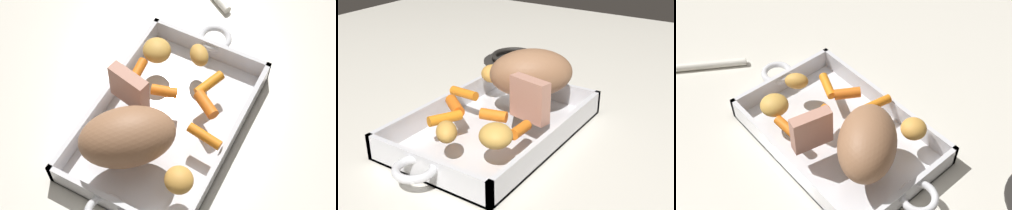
{
  "view_description": "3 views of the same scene",
  "coord_description": "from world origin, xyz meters",
  "views": [
    {
      "loc": [
        0.41,
        0.22,
        0.76
      ],
      "look_at": [
        -0.01,
        0.0,
        0.06
      ],
      "focal_mm": 54.01,
      "sensor_mm": 36.0,
      "label": 1
    },
    {
      "loc": [
        -0.57,
        -0.4,
        0.38
      ],
      "look_at": [
        0.01,
        -0.02,
        0.06
      ],
      "focal_mm": 48.1,
      "sensor_mm": 36.0,
      "label": 2
    },
    {
      "loc": [
        0.41,
        -0.34,
        0.65
      ],
      "look_at": [
        0.0,
        0.01,
        0.08
      ],
      "focal_mm": 47.27,
      "sensor_mm": 36.0,
      "label": 3
    }
  ],
  "objects": [
    {
      "name": "ground_plane",
      "position": [
        0.0,
        0.0,
        0.0
      ],
      "size": [
        1.92,
        1.92,
        0.0
      ],
      "primitive_type": "plane",
      "color": "silver"
    },
    {
      "name": "roasting_dish",
      "position": [
        0.0,
        0.0,
        0.01
      ],
      "size": [
        0.46,
        0.24,
        0.04
      ],
      "color": "silver",
      "rests_on": "ground_plane"
    },
    {
      "name": "pork_roast",
      "position": [
        0.09,
        -0.02,
        0.09
      ],
      "size": [
        0.17,
        0.18,
        0.09
      ],
      "primitive_type": "ellipsoid",
      "rotation": [
        0.0,
        0.0,
        5.42
      ],
      "color": "#966746",
      "rests_on": "roasting_dish"
    },
    {
      "name": "roast_slice_thick",
      "position": [
        0.01,
        -0.07,
        0.08
      ],
      "size": [
        0.04,
        0.07,
        0.07
      ],
      "primitive_type": "cube",
      "rotation": [
        0.01,
        0.0,
        2.93
      ],
      "color": "tan",
      "rests_on": "roasting_dish"
    },
    {
      "name": "baby_carrot_northwest",
      "position": [
        -0.04,
        0.06,
        0.06
      ],
      "size": [
        0.05,
        0.05,
        0.02
      ],
      "primitive_type": "cylinder",
      "rotation": [
        1.52,
        0.0,
        2.53
      ],
      "color": "orange",
      "rests_on": "roasting_dish"
    },
    {
      "name": "baby_carrot_long",
      "position": [
        -0.08,
        0.04,
        0.05
      ],
      "size": [
        0.06,
        0.04,
        0.02
      ],
      "primitive_type": "cylinder",
      "rotation": [
        1.63,
        0.0,
        1.18
      ],
      "color": "orange",
      "rests_on": "roasting_dish"
    },
    {
      "name": "baby_carrot_short",
      "position": [
        -0.05,
        -0.08,
        0.05
      ],
      "size": [
        0.05,
        0.02,
        0.02
      ],
      "primitive_type": "cylinder",
      "rotation": [
        1.65,
        0.0,
        1.64
      ],
      "color": "orange",
      "rests_on": "roasting_dish"
    },
    {
      "name": "baby_carrot_center_left",
      "position": [
        -0.03,
        -0.02,
        0.05
      ],
      "size": [
        0.03,
        0.05,
        0.02
      ],
      "primitive_type": "cylinder",
      "rotation": [
        1.59,
        0.0,
        0.27
      ],
      "color": "orange",
      "rests_on": "roasting_dish"
    },
    {
      "name": "baby_carrot_northeast",
      "position": [
        0.02,
        0.08,
        0.05
      ],
      "size": [
        0.02,
        0.06,
        0.02
      ],
      "primitive_type": "cylinder",
      "rotation": [
        1.63,
        0.0,
        3.02
      ],
      "color": "orange",
      "rests_on": "roasting_dish"
    },
    {
      "name": "potato_corner",
      "position": [
        -0.13,
        -0.0,
        0.06
      ],
      "size": [
        0.06,
        0.06,
        0.03
      ],
      "primitive_type": "ellipsoid",
      "rotation": [
        0.0,
        0.0,
        3.89
      ],
      "color": "gold",
      "rests_on": "roasting_dish"
    },
    {
      "name": "potato_golden_small",
      "position": [
        -0.1,
        -0.07,
        0.06
      ],
      "size": [
        0.07,
        0.07,
        0.04
      ],
      "primitive_type": "ellipsoid",
      "rotation": [
        0.0,
        0.0,
        3.96
      ],
      "color": "gold",
      "rests_on": "roasting_dish"
    },
    {
      "name": "potato_golden_large",
      "position": [
        0.11,
        0.08,
        0.06
      ],
      "size": [
        0.06,
        0.06,
        0.03
      ],
      "primitive_type": "ellipsoid",
      "rotation": [
        0.0,
        0.0,
        5.57
      ],
      "color": "gold",
      "rests_on": "roasting_dish"
    }
  ]
}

